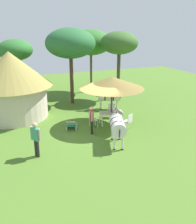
% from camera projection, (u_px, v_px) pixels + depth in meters
% --- Properties ---
extents(ground_plane, '(36.00, 36.00, 0.00)m').
position_uv_depth(ground_plane, '(90.00, 131.00, 14.31)').
color(ground_plane, '#4D7327').
extents(thatched_hut, '(5.06, 5.06, 4.18)m').
position_uv_depth(thatched_hut, '(11.00, 82.00, 15.72)').
color(thatched_hut, beige).
rests_on(thatched_hut, ground_plane).
extents(shade_umbrella, '(3.73, 3.73, 2.88)m').
position_uv_depth(shade_umbrella, '(112.00, 83.00, 14.46)').
color(shade_umbrella, '#49442D').
rests_on(shade_umbrella, ground_plane).
extents(patio_dining_table, '(1.52, 1.07, 0.74)m').
position_uv_depth(patio_dining_table, '(111.00, 114.00, 15.08)').
color(patio_dining_table, silver).
rests_on(patio_dining_table, ground_plane).
extents(patio_chair_near_lawn, '(0.58, 0.58, 0.90)m').
position_uv_depth(patio_chair_near_lawn, '(128.00, 121.00, 14.38)').
color(patio_chair_near_lawn, white).
rests_on(patio_chair_near_lawn, ground_plane).
extents(patio_chair_east_end, '(0.58, 0.57, 0.90)m').
position_uv_depth(patio_chair_east_end, '(112.00, 109.00, 16.28)').
color(patio_chair_east_end, silver).
rests_on(patio_chair_east_end, ground_plane).
extents(patio_chair_west_end, '(0.42, 0.44, 0.90)m').
position_uv_depth(patio_chair_west_end, '(92.00, 119.00, 14.69)').
color(patio_chair_west_end, silver).
rests_on(patio_chair_west_end, ground_plane).
extents(guest_beside_umbrella, '(0.31, 0.54, 1.56)m').
position_uv_depth(guest_beside_umbrella, '(92.00, 117.00, 13.67)').
color(guest_beside_umbrella, black).
rests_on(guest_beside_umbrella, ground_plane).
extents(standing_watcher, '(0.41, 0.52, 1.65)m').
position_uv_depth(standing_watcher, '(36.00, 136.00, 11.21)').
color(standing_watcher, '#262426').
rests_on(standing_watcher, ground_plane).
extents(striped_lounge_chair, '(0.82, 0.96, 0.62)m').
position_uv_depth(striped_lounge_chair, '(72.00, 125.00, 14.46)').
color(striped_lounge_chair, '#3A9476').
rests_on(striped_lounge_chair, ground_plane).
extents(zebra_nearest_camera, '(1.19, 2.10, 1.54)m').
position_uv_depth(zebra_nearest_camera, '(117.00, 125.00, 12.41)').
color(zebra_nearest_camera, silver).
rests_on(zebra_nearest_camera, ground_plane).
extents(zebra_by_umbrella, '(2.02, 1.24, 1.49)m').
position_uv_depth(zebra_by_umbrella, '(108.00, 96.00, 17.66)').
color(zebra_by_umbrella, silver).
rests_on(zebra_by_umbrella, ground_plane).
extents(acacia_tree_left_background, '(2.87, 2.87, 5.24)m').
position_uv_depth(acacia_tree_left_background, '(119.00, 43.00, 19.18)').
color(acacia_tree_left_background, '#403B27').
rests_on(acacia_tree_left_background, ground_plane).
extents(acacia_tree_right_background, '(2.72, 2.72, 4.65)m').
position_uv_depth(acacia_tree_right_background, '(15.00, 50.00, 19.48)').
color(acacia_tree_right_background, '#573125').
rests_on(acacia_tree_right_background, ground_plane).
extents(acacia_tree_far_lawn, '(3.57, 3.57, 5.51)m').
position_uv_depth(acacia_tree_far_lawn, '(70.00, 43.00, 17.91)').
color(acacia_tree_far_lawn, '#4B3123').
rests_on(acacia_tree_far_lawn, ground_plane).
extents(acacia_tree_behind_hut, '(3.53, 3.53, 5.31)m').
position_uv_depth(acacia_tree_behind_hut, '(91.00, 43.00, 21.35)').
color(acacia_tree_behind_hut, brown).
rests_on(acacia_tree_behind_hut, ground_plane).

